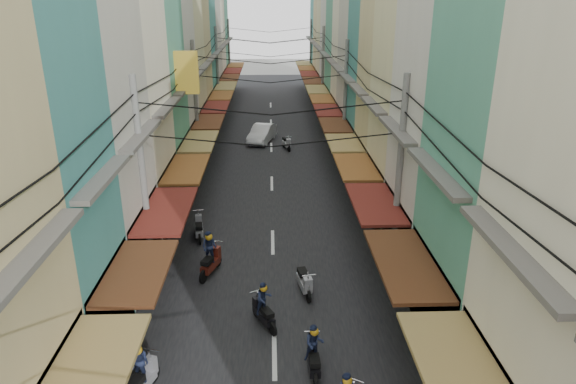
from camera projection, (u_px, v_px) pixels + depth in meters
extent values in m
plane|color=slate|center=(274.00, 318.00, 18.36)|extent=(160.00, 160.00, 0.00)
cube|color=black|center=(271.00, 155.00, 37.01)|extent=(10.00, 80.00, 0.02)
cube|color=slate|center=(181.00, 156.00, 36.80)|extent=(3.00, 80.00, 0.06)
cube|color=slate|center=(361.00, 154.00, 37.22)|extent=(3.00, 80.00, 0.06)
cube|color=olive|center=(89.00, 374.00, 11.30)|extent=(1.80, 4.33, 0.12)
cube|color=#595651|center=(35.00, 253.00, 10.21)|extent=(0.50, 4.23, 0.15)
cube|color=black|center=(94.00, 311.00, 15.96)|extent=(1.20, 4.13, 3.20)
cube|color=#502B17|center=(138.00, 271.00, 15.50)|extent=(1.80, 3.96, 0.12)
cube|color=#595651|center=(103.00, 178.00, 14.41)|extent=(0.50, 3.87, 0.15)
cube|color=#BAB6AA|center=(30.00, 6.00, 17.10)|extent=(6.00, 5.14, 20.93)
cube|color=black|center=(132.00, 243.00, 20.36)|extent=(1.20, 4.94, 3.20)
cube|color=maroon|center=(167.00, 210.00, 19.91)|extent=(1.80, 4.73, 0.12)
cube|color=#595651|center=(142.00, 135.00, 18.81)|extent=(0.50, 4.63, 0.15)
cube|color=#ECE4C8|center=(88.00, 46.00, 22.44)|extent=(6.00, 4.95, 17.43)
cube|color=black|center=(158.00, 196.00, 25.07)|extent=(1.20, 4.75, 3.20)
cube|color=brown|center=(186.00, 169.00, 24.62)|extent=(1.80, 4.56, 0.12)
cube|color=#595651|center=(168.00, 107.00, 23.52)|extent=(0.50, 4.46, 0.15)
cube|color=#529E81|center=(120.00, 48.00, 27.28)|extent=(6.00, 4.99, 16.32)
cube|color=black|center=(175.00, 165.00, 29.71)|extent=(1.20, 4.80, 3.20)
cube|color=olive|center=(200.00, 141.00, 29.26)|extent=(1.80, 4.60, 0.12)
cube|color=#595651|center=(184.00, 89.00, 28.16)|extent=(0.50, 4.50, 0.15)
cube|color=black|center=(187.00, 143.00, 34.21)|extent=(1.20, 4.46, 3.20)
cube|color=#502B17|center=(209.00, 122.00, 33.75)|extent=(1.80, 4.27, 0.12)
cube|color=#595651|center=(196.00, 76.00, 32.65)|extent=(0.50, 4.18, 0.15)
cube|color=beige|center=(154.00, 3.00, 35.46)|extent=(6.00, 4.89, 20.58)
cube|color=black|center=(197.00, 126.00, 38.65)|extent=(1.20, 4.70, 3.20)
cube|color=maroon|center=(216.00, 107.00, 38.20)|extent=(1.80, 4.50, 0.12)
cube|color=#595651|center=(205.00, 66.00, 37.10)|extent=(0.50, 4.40, 0.15)
cube|color=tan|center=(168.00, 17.00, 40.23)|extent=(6.00, 4.52, 18.44)
cube|color=black|center=(204.00, 112.00, 43.04)|extent=(1.20, 4.34, 3.20)
cube|color=brown|center=(221.00, 96.00, 42.59)|extent=(1.80, 4.16, 0.12)
cube|color=#595651|center=(212.00, 59.00, 41.49)|extent=(0.50, 4.07, 0.15)
cube|color=teal|center=(177.00, 1.00, 44.37)|extent=(6.00, 5.20, 20.63)
cube|color=black|center=(210.00, 101.00, 47.58)|extent=(1.20, 4.99, 3.20)
cube|color=olive|center=(226.00, 86.00, 47.12)|extent=(1.80, 4.78, 0.12)
cube|color=#595651|center=(217.00, 52.00, 46.02)|extent=(0.50, 4.68, 0.15)
cube|color=black|center=(216.00, 92.00, 52.30)|extent=(1.20, 4.74, 3.20)
cube|color=#502B17|center=(230.00, 78.00, 51.85)|extent=(1.80, 4.55, 0.12)
cube|color=#595651|center=(222.00, 47.00, 50.75)|extent=(0.50, 4.45, 0.15)
cube|color=black|center=(220.00, 84.00, 56.92)|extent=(1.20, 4.76, 3.20)
cube|color=maroon|center=(233.00, 71.00, 56.47)|extent=(1.80, 4.56, 0.12)
cube|color=#595651|center=(226.00, 43.00, 55.37)|extent=(0.50, 4.46, 0.15)
cube|color=#529E81|center=(199.00, 3.00, 58.51)|extent=(6.00, 5.04, 19.90)
cube|color=black|center=(224.00, 77.00, 61.58)|extent=(1.20, 4.84, 3.20)
cube|color=brown|center=(236.00, 65.00, 61.13)|extent=(1.80, 4.64, 0.12)
cube|color=#595651|center=(229.00, 39.00, 60.03)|extent=(0.50, 4.54, 0.15)
cube|color=#534313|center=(187.00, 73.00, 26.90)|extent=(1.20, 0.40, 2.20)
cube|color=olive|center=(461.00, 374.00, 11.30)|extent=(1.80, 4.58, 0.12)
cube|color=#595651|center=(511.00, 252.00, 10.25)|extent=(0.50, 4.48, 0.15)
cube|color=#529E81|center=(555.00, 119.00, 14.47)|extent=(6.00, 5.03, 15.08)
cube|color=black|center=(447.00, 301.00, 16.52)|extent=(1.20, 4.83, 3.20)
cube|color=#502B17|center=(405.00, 263.00, 15.97)|extent=(1.80, 4.63, 0.12)
cube|color=#595651|center=(435.00, 172.00, 14.92)|extent=(0.50, 4.53, 0.15)
cube|color=black|center=(409.00, 234.00, 21.10)|extent=(1.20, 4.60, 3.20)
cube|color=maroon|center=(375.00, 203.00, 20.55)|extent=(1.80, 4.41, 0.12)
cube|color=#595651|center=(396.00, 130.00, 19.50)|extent=(0.50, 4.31, 0.15)
cube|color=beige|center=(453.00, 6.00, 22.38)|extent=(6.00, 4.52, 20.74)
cube|color=black|center=(385.00, 193.00, 25.45)|extent=(1.20, 4.34, 3.20)
cube|color=brown|center=(356.00, 167.00, 24.90)|extent=(1.80, 4.16, 0.12)
cube|color=#595651|center=(373.00, 106.00, 23.84)|extent=(0.50, 4.07, 0.15)
cube|color=tan|center=(419.00, 69.00, 27.60)|extent=(6.00, 4.12, 14.13)
cube|color=black|center=(369.00, 166.00, 29.48)|extent=(1.20, 3.96, 3.20)
cube|color=olive|center=(344.00, 143.00, 28.93)|extent=(1.80, 3.79, 0.12)
cube|color=#595651|center=(358.00, 90.00, 27.87)|extent=(0.50, 3.71, 0.15)
cube|color=teal|center=(402.00, 30.00, 30.94)|extent=(6.00, 4.40, 17.68)
cube|color=black|center=(357.00, 146.00, 33.46)|extent=(1.20, 4.23, 3.20)
cube|color=#502B17|center=(335.00, 125.00, 32.91)|extent=(1.80, 4.05, 0.12)
cube|color=#595651|center=(347.00, 78.00, 31.85)|extent=(0.50, 3.96, 0.15)
cube|color=black|center=(347.00, 129.00, 37.68)|extent=(1.20, 4.45, 3.20)
cube|color=maroon|center=(327.00, 110.00, 37.12)|extent=(1.80, 4.26, 0.12)
cube|color=#595651|center=(338.00, 68.00, 36.07)|extent=(0.50, 4.17, 0.15)
cube|color=black|center=(340.00, 116.00, 41.70)|extent=(1.20, 3.84, 3.20)
cube|color=brown|center=(322.00, 99.00, 41.15)|extent=(1.80, 3.68, 0.12)
cube|color=#595651|center=(331.00, 61.00, 40.10)|extent=(0.50, 3.60, 0.15)
cube|color=black|center=(333.00, 105.00, 45.91)|extent=(1.20, 4.81, 3.20)
cube|color=olive|center=(317.00, 89.00, 45.36)|extent=(1.80, 4.61, 0.12)
cube|color=#595651|center=(325.00, 55.00, 44.30)|extent=(0.50, 4.51, 0.15)
cube|color=beige|center=(355.00, 6.00, 47.69)|extent=(6.00, 5.00, 19.71)
cube|color=black|center=(327.00, 95.00, 50.57)|extent=(1.20, 4.80, 3.20)
cube|color=#502B17|center=(312.00, 81.00, 50.02)|extent=(1.80, 4.60, 0.12)
cube|color=#595651|center=(320.00, 49.00, 48.97)|extent=(0.50, 4.50, 0.15)
cube|color=beige|center=(348.00, 20.00, 52.55)|extent=(6.00, 4.32, 16.86)
cube|color=black|center=(323.00, 87.00, 54.92)|extent=(1.20, 4.15, 3.20)
cube|color=maroon|center=(309.00, 74.00, 54.37)|extent=(1.80, 3.97, 0.12)
cube|color=#595651|center=(316.00, 45.00, 53.31)|extent=(0.50, 3.89, 0.15)
cube|color=tan|center=(343.00, 3.00, 56.03)|extent=(6.00, 4.33, 19.96)
cube|color=black|center=(319.00, 81.00, 58.96)|extent=(1.20, 4.16, 3.20)
cube|color=brown|center=(306.00, 68.00, 58.41)|extent=(1.80, 3.99, 0.12)
cube|color=#595651|center=(312.00, 41.00, 57.35)|extent=(0.50, 3.90, 0.15)
cube|color=teal|center=(336.00, 28.00, 61.33)|extent=(6.00, 4.88, 14.34)
cube|color=black|center=(316.00, 75.00, 63.25)|extent=(1.20, 4.68, 3.20)
cube|color=olive|center=(304.00, 63.00, 62.70)|extent=(1.80, 4.49, 0.12)
cube|color=#595651|center=(309.00, 38.00, 61.64)|extent=(0.50, 4.39, 0.15)
cylinder|color=slate|center=(144.00, 183.00, 19.53)|extent=(0.26, 0.26, 8.20)
cylinder|color=slate|center=(399.00, 180.00, 19.84)|extent=(0.26, 0.26, 8.20)
cylinder|color=slate|center=(196.00, 105.00, 33.52)|extent=(0.26, 0.26, 8.20)
cylinder|color=slate|center=(345.00, 104.00, 33.84)|extent=(0.26, 0.26, 8.20)
cylinder|color=slate|center=(217.00, 73.00, 47.51)|extent=(0.26, 0.26, 8.20)
cylinder|color=slate|center=(323.00, 72.00, 47.83)|extent=(0.26, 0.26, 8.20)
cylinder|color=slate|center=(229.00, 55.00, 61.51)|extent=(0.26, 0.26, 8.20)
cylinder|color=slate|center=(311.00, 55.00, 61.82)|extent=(0.26, 0.26, 8.20)
imported|color=white|center=(262.00, 142.00, 40.39)|extent=(5.07, 3.01, 1.68)
imported|color=black|center=(437.00, 314.00, 18.55)|extent=(1.61, 0.80, 1.06)
cylinder|color=black|center=(147.00, 374.00, 15.28)|extent=(0.10, 0.52, 0.52)
cube|color=black|center=(138.00, 382.00, 14.27)|extent=(0.32, 0.55, 0.18)
cube|color=#94939B|center=(145.00, 365.00, 15.04)|extent=(0.30, 0.28, 0.55)
imported|color=#1D2645|center=(141.00, 381.00, 14.57)|extent=(0.53, 0.37, 1.32)
sphere|color=gold|center=(138.00, 352.00, 14.21)|extent=(0.28, 0.28, 0.28)
sphere|color=gold|center=(347.00, 383.00, 13.24)|extent=(0.26, 0.26, 0.26)
cylinder|color=black|center=(264.00, 310.00, 18.40)|extent=(0.09, 0.49, 0.49)
cylinder|color=black|center=(264.00, 331.00, 17.26)|extent=(0.09, 0.49, 0.49)
cube|color=black|center=(264.00, 316.00, 17.77)|extent=(0.32, 1.08, 0.26)
cube|color=black|center=(264.00, 313.00, 17.46)|extent=(0.30, 0.52, 0.17)
cube|color=black|center=(264.00, 303.00, 18.18)|extent=(0.28, 0.26, 0.52)
imported|color=#1D2645|center=(264.00, 313.00, 17.73)|extent=(0.49, 0.35, 1.24)
sphere|color=gold|center=(264.00, 290.00, 17.39)|extent=(0.26, 0.26, 0.26)
cylinder|color=black|center=(303.00, 277.00, 20.46)|extent=(0.10, 0.54, 0.54)
cylinder|color=black|center=(305.00, 296.00, 19.20)|extent=(0.10, 0.54, 0.54)
cube|color=#94939B|center=(304.00, 283.00, 19.77)|extent=(0.35, 1.19, 0.29)
cube|color=black|center=(305.00, 279.00, 19.41)|extent=(0.33, 0.57, 0.19)
cube|color=#94939B|center=(303.00, 270.00, 20.21)|extent=(0.31, 0.29, 0.57)
cylinder|color=black|center=(201.00, 227.00, 24.90)|extent=(0.10, 0.54, 0.54)
cylinder|color=black|center=(198.00, 239.00, 23.65)|extent=(0.10, 0.54, 0.54)
cube|color=#94939B|center=(199.00, 230.00, 24.22)|extent=(0.35, 1.19, 0.29)
cube|color=black|center=(198.00, 226.00, 23.87)|extent=(0.33, 0.57, 0.19)
cube|color=#94939B|center=(200.00, 220.00, 24.66)|extent=(0.31, 0.29, 0.57)
cylinder|color=black|center=(286.00, 144.00, 38.94)|extent=(0.10, 0.53, 0.53)
cylinder|color=black|center=(287.00, 148.00, 37.70)|extent=(0.10, 0.53, 0.53)
cube|color=#94939B|center=(286.00, 144.00, 38.26)|extent=(0.35, 1.17, 0.29)
cube|color=black|center=(286.00, 141.00, 37.91)|extent=(0.33, 0.56, 0.18)
cube|color=#94939B|center=(286.00, 139.00, 38.70)|extent=(0.31, 0.29, 0.56)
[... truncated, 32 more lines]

